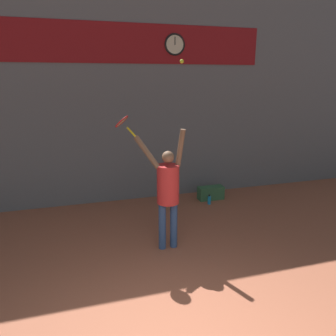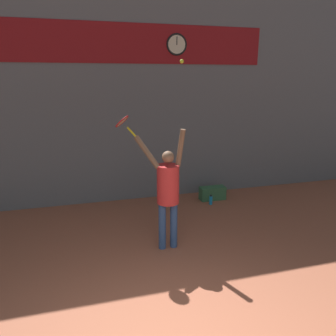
{
  "view_description": "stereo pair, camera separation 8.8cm",
  "coord_description": "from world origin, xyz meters",
  "px_view_note": "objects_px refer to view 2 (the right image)",
  "views": [
    {
      "loc": [
        -0.82,
        -2.49,
        2.99
      ],
      "look_at": [
        0.71,
        2.68,
        1.51
      ],
      "focal_mm": 35.0,
      "sensor_mm": 36.0,
      "label": 1
    },
    {
      "loc": [
        -0.73,
        -2.52,
        2.99
      ],
      "look_at": [
        0.71,
        2.68,
        1.51
      ],
      "focal_mm": 35.0,
      "sensor_mm": 36.0,
      "label": 2
    }
  ],
  "objects_px": {
    "scoreboard_clock": "(177,44)",
    "equipment_bag": "(212,193)",
    "tennis_racket": "(123,123)",
    "water_bottle": "(211,200)",
    "tennis_ball": "(182,61)",
    "tennis_player": "(168,189)"
  },
  "relations": [
    {
      "from": "tennis_racket",
      "to": "tennis_ball",
      "type": "distance_m",
      "value": 1.4
    },
    {
      "from": "tennis_racket",
      "to": "scoreboard_clock",
      "type": "bearing_deg",
      "value": 54.05
    },
    {
      "from": "scoreboard_clock",
      "to": "water_bottle",
      "type": "xyz_separation_m",
      "value": [
        0.63,
        -0.87,
        -3.64
      ]
    },
    {
      "from": "tennis_player",
      "to": "equipment_bag",
      "type": "xyz_separation_m",
      "value": [
        1.75,
        2.06,
        -0.97
      ]
    },
    {
      "from": "scoreboard_clock",
      "to": "tennis_ball",
      "type": "bearing_deg",
      "value": -105.36
    },
    {
      "from": "tennis_ball",
      "to": "equipment_bag",
      "type": "relative_size",
      "value": 0.1
    },
    {
      "from": "tennis_racket",
      "to": "water_bottle",
      "type": "bearing_deg",
      "value": 31.48
    },
    {
      "from": "scoreboard_clock",
      "to": "tennis_racket",
      "type": "bearing_deg",
      "value": -125.95
    },
    {
      "from": "water_bottle",
      "to": "tennis_ball",
      "type": "bearing_deg",
      "value": -126.84
    },
    {
      "from": "tennis_racket",
      "to": "water_bottle",
      "type": "height_order",
      "value": "tennis_racket"
    },
    {
      "from": "tennis_racket",
      "to": "tennis_ball",
      "type": "height_order",
      "value": "tennis_ball"
    },
    {
      "from": "tennis_racket",
      "to": "equipment_bag",
      "type": "distance_m",
      "value": 3.64
    },
    {
      "from": "tennis_ball",
      "to": "equipment_bag",
      "type": "bearing_deg",
      "value": 54.18
    },
    {
      "from": "water_bottle",
      "to": "equipment_bag",
      "type": "relative_size",
      "value": 0.38
    },
    {
      "from": "tennis_racket",
      "to": "equipment_bag",
      "type": "relative_size",
      "value": 0.61
    },
    {
      "from": "scoreboard_clock",
      "to": "tennis_ball",
      "type": "xyz_separation_m",
      "value": [
        -0.74,
        -2.7,
        -0.51
      ]
    },
    {
      "from": "tennis_racket",
      "to": "tennis_ball",
      "type": "bearing_deg",
      "value": -26.54
    },
    {
      "from": "scoreboard_clock",
      "to": "tennis_racket",
      "type": "height_order",
      "value": "scoreboard_clock"
    },
    {
      "from": "tennis_ball",
      "to": "equipment_bag",
      "type": "xyz_separation_m",
      "value": [
        1.55,
        2.14,
        -3.08
      ]
    },
    {
      "from": "scoreboard_clock",
      "to": "tennis_player",
      "type": "xyz_separation_m",
      "value": [
        -0.95,
        -2.61,
        -2.62
      ]
    },
    {
      "from": "scoreboard_clock",
      "to": "equipment_bag",
      "type": "relative_size",
      "value": 0.78
    },
    {
      "from": "tennis_player",
      "to": "equipment_bag",
      "type": "height_order",
      "value": "tennis_player"
    }
  ]
}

